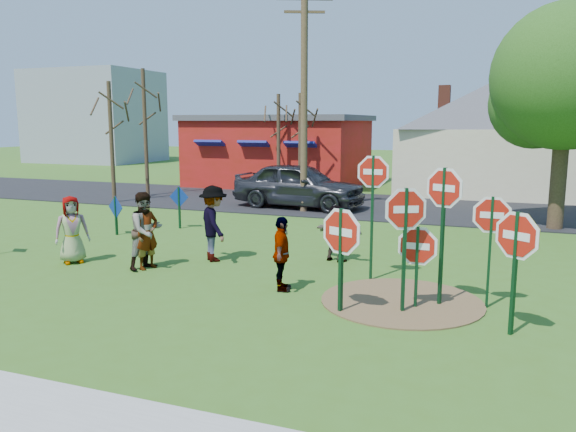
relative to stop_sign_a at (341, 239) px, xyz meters
name	(u,v)px	position (x,y,z in m)	size (l,w,h in m)	color
ground	(222,269)	(-3.52, 2.02, -1.41)	(120.00, 120.00, 0.00)	#3A621C
road	(344,204)	(-3.52, 13.52, -1.39)	(120.00, 7.50, 0.04)	black
dirt_patch	(402,301)	(0.98, 1.02, -1.39)	(3.20, 3.20, 0.03)	brown
red_building	(280,150)	(-9.02, 20.01, 0.56)	(9.40, 7.69, 3.90)	maroon
cream_house	(486,134)	(1.98, 20.02, 1.51)	(9.40, 9.40, 6.50)	beige
distant_building	(96,117)	(-31.52, 32.02, 2.59)	(10.00, 8.00, 8.00)	#8C939E
stop_sign_a	(341,239)	(0.00, 0.00, 0.00)	(1.10, 0.49, 2.13)	#0F381C
stop_sign_b	(373,185)	(0.06, 2.38, 0.74)	(0.98, 0.07, 2.94)	#0F381C
stop_sign_c	(444,204)	(1.70, 1.08, 0.58)	(0.95, 0.48, 2.83)	#0F381C
stop_sign_d	(491,224)	(2.57, 1.26, 0.22)	(0.96, 0.06, 2.29)	#0F381C
stop_sign_e	(417,251)	(1.29, 0.75, -0.29)	(1.02, 0.07, 1.73)	#0F381C
stop_sign_f	(516,244)	(2.98, -0.08, 0.15)	(0.91, 0.62, 2.24)	#0F381C
stop_sign_g	(405,222)	(1.09, 0.41, 0.32)	(0.97, 0.50, 2.50)	#0F381C
blue_diamond_c	(116,211)	(-8.58, 4.62, -0.66)	(0.68, 0.24, 1.24)	#0F381C
blue_diamond_d	(179,202)	(-7.28, 6.27, -0.53)	(0.71, 0.07, 1.42)	#0F381C
person_a	(72,230)	(-7.34, 1.26, -0.56)	(0.84, 0.54, 1.71)	#464894
person_b	(147,233)	(-5.23, 1.44, -0.53)	(0.64, 0.42, 1.75)	#256550
person_c	(146,231)	(-5.26, 1.44, -0.47)	(0.91, 0.71, 1.88)	brown
person_d	(214,224)	(-4.09, 2.71, -0.44)	(1.26, 0.72, 1.95)	#39383E
person_e	(282,254)	(-1.53, 0.89, -0.62)	(0.93, 0.39, 1.59)	#4C2E5C
person_f	(336,233)	(-1.15, 3.78, -0.68)	(1.35, 0.43, 1.46)	#1E5528
suv	(299,185)	(-5.02, 11.90, -0.44)	(2.19, 5.45, 1.86)	#2B2B30
utility_pole	(304,95)	(-4.52, 11.03, 3.15)	(1.99, 0.95, 8.67)	#4C3823
leafy_tree	(570,85)	(4.63, 10.50, 3.30)	(5.15, 4.70, 7.32)	#382819
bare_tree_west	(145,114)	(-13.13, 12.97, 2.47)	(1.80, 1.80, 6.00)	#382819
bare_tree_east	(300,130)	(-6.17, 15.31, 1.74)	(1.80, 1.80, 4.87)	#382819
bare_tree_mid	(111,125)	(-13.20, 10.52, 1.99)	(1.80, 1.80, 5.26)	#382819
bare_tree_extra	(278,130)	(-7.47, 15.83, 1.74)	(1.80, 1.80, 4.87)	#382819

